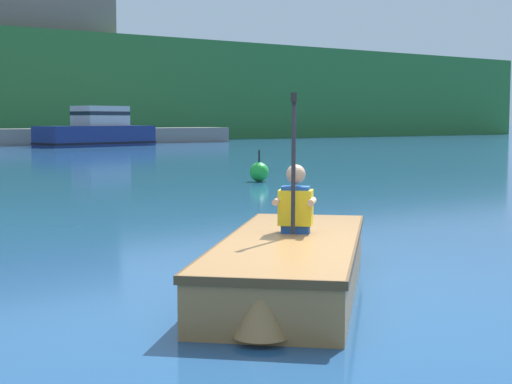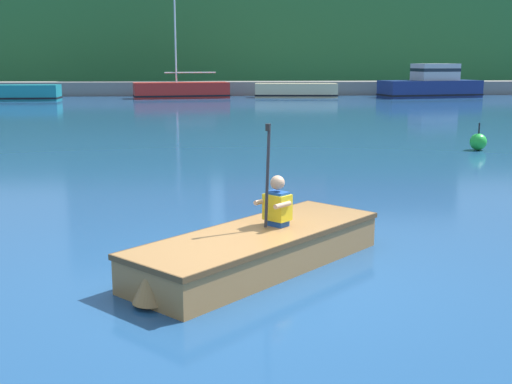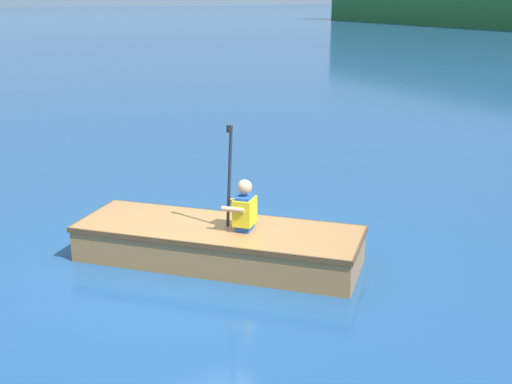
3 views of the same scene
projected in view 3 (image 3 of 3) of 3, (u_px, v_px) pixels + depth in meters
ground_plane at (192, 264)px, 7.48m from camera, size 300.00×300.00×0.00m
rowboat_foreground at (215, 241)px, 7.52m from camera, size 3.13×3.14×0.43m
person_paddler at (244, 207)px, 7.28m from camera, size 0.46×0.46×1.21m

